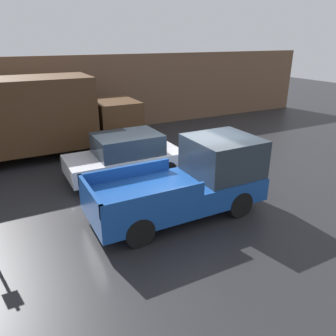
% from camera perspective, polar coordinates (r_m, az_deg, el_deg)
% --- Properties ---
extents(ground_plane, '(60.00, 60.00, 0.00)m').
position_cam_1_polar(ground_plane, '(10.85, 4.29, -4.87)').
color(ground_plane, '#232326').
extents(building_wall, '(28.00, 0.15, 4.04)m').
position_cam_1_polar(building_wall, '(18.58, -11.35, 12.57)').
color(building_wall, brown).
rests_on(building_wall, ground).
extents(pickup_truck, '(5.05, 2.11, 2.14)m').
position_cam_1_polar(pickup_truck, '(9.55, 4.15, -2.14)').
color(pickup_truck, '#194799').
rests_on(pickup_truck, ground).
extents(car, '(4.24, 1.98, 1.63)m').
position_cam_1_polar(car, '(12.14, -7.35, 2.12)').
color(car, silver).
rests_on(car, ground).
extents(delivery_truck, '(8.74, 2.58, 3.37)m').
position_cam_1_polar(delivery_truck, '(14.93, -23.41, 8.21)').
color(delivery_truck, '#472D19').
rests_on(delivery_truck, ground).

